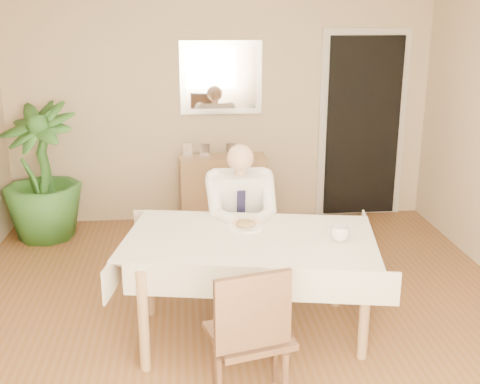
{
  "coord_description": "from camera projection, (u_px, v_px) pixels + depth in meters",
  "views": [
    {
      "loc": [
        -0.4,
        -3.87,
        2.26
      ],
      "look_at": [
        0.0,
        0.35,
        0.95
      ],
      "focal_mm": 45.0,
      "sensor_mm": 36.0,
      "label": 1
    }
  ],
  "objects": [
    {
      "name": "knife",
      "position": [
        252.0,
        227.0,
        4.22
      ],
      "size": [
        0.01,
        0.13,
        0.01
      ],
      "primitive_type": "cylinder",
      "rotation": [
        1.57,
        0.0,
        0.0
      ],
      "color": "silver",
      "rests_on": "dining_table"
    },
    {
      "name": "room",
      "position": [
        245.0,
        157.0,
        4.0
      ],
      "size": [
        5.0,
        5.02,
        2.6
      ],
      "color": "brown",
      "rests_on": "ground"
    },
    {
      "name": "chair_far",
      "position": [
        238.0,
        231.0,
        5.03
      ],
      "size": [
        0.43,
        0.44,
        0.83
      ],
      "rotation": [
        0.0,
        0.0,
        -0.11
      ],
      "color": "#432C1A",
      "rests_on": "ground"
    },
    {
      "name": "sideboard",
      "position": [
        223.0,
        190.0,
        6.48
      ],
      "size": [
        0.95,
        0.4,
        0.74
      ],
      "primitive_type": "cube",
      "rotation": [
        0.0,
        0.0,
        0.09
      ],
      "color": "#A77D4E",
      "rests_on": "ground"
    },
    {
      "name": "potted_palm",
      "position": [
        41.0,
        173.0,
        5.96
      ],
      "size": [
        1.02,
        1.02,
        1.37
      ],
      "primitive_type": "imported",
      "rotation": [
        0.0,
        0.0,
        -0.42
      ],
      "color": "#285A20",
      "rests_on": "ground"
    },
    {
      "name": "dining_table",
      "position": [
        250.0,
        248.0,
        4.14
      ],
      "size": [
        1.9,
        1.32,
        0.75
      ],
      "rotation": [
        0.0,
        0.0,
        -0.18
      ],
      "color": "#A77D4E",
      "rests_on": "ground"
    },
    {
      "name": "doorway",
      "position": [
        362.0,
        127.0,
        6.58
      ],
      "size": [
        0.96,
        0.07,
        2.1
      ],
      "color": "beige",
      "rests_on": "ground"
    },
    {
      "name": "fork",
      "position": [
        240.0,
        227.0,
        4.22
      ],
      "size": [
        0.01,
        0.13,
        0.01
      ],
      "primitive_type": "cylinder",
      "rotation": [
        1.57,
        0.0,
        0.0
      ],
      "color": "silver",
      "rests_on": "dining_table"
    },
    {
      "name": "photo_frame_right",
      "position": [
        231.0,
        150.0,
        6.37
      ],
      "size": [
        0.1,
        0.02,
        0.14
      ],
      "primitive_type": "cube",
      "color": "silver",
      "rests_on": "sideboard"
    },
    {
      "name": "plate",
      "position": [
        245.0,
        227.0,
        4.28
      ],
      "size": [
        0.26,
        0.26,
        0.02
      ],
      "primitive_type": "cylinder",
      "color": "white",
      "rests_on": "dining_table"
    },
    {
      "name": "food",
      "position": [
        245.0,
        224.0,
        4.27
      ],
      "size": [
        0.14,
        0.14,
        0.06
      ],
      "primitive_type": "ellipsoid",
      "color": "brown",
      "rests_on": "dining_table"
    },
    {
      "name": "photo_frame_left",
      "position": [
        187.0,
        149.0,
        6.39
      ],
      "size": [
        0.1,
        0.02,
        0.14
      ],
      "primitive_type": "cube",
      "color": "silver",
      "rests_on": "sideboard"
    },
    {
      "name": "photo_frame_center",
      "position": [
        205.0,
        150.0,
        6.35
      ],
      "size": [
        0.1,
        0.02,
        0.14
      ],
      "primitive_type": "cube",
      "color": "silver",
      "rests_on": "sideboard"
    },
    {
      "name": "chair_near",
      "position": [
        251.0,
        332.0,
        3.37
      ],
      "size": [
        0.53,
        0.54,
        0.92
      ],
      "rotation": [
        0.0,
        0.0,
        0.26
      ],
      "color": "#432C1A",
      "rests_on": "ground"
    },
    {
      "name": "window",
      "position": [
        340.0,
        323.0,
        1.61
      ],
      "size": [
        1.34,
        0.04,
        1.44
      ],
      "color": "beige",
      "rests_on": "room"
    },
    {
      "name": "coffee_mug",
      "position": [
        340.0,
        233.0,
        4.04
      ],
      "size": [
        0.16,
        0.16,
        0.1
      ],
      "primitive_type": "imported",
      "rotation": [
        0.0,
        0.0,
        0.38
      ],
      "color": "white",
      "rests_on": "dining_table"
    },
    {
      "name": "seated_man",
      "position": [
        241.0,
        216.0,
        4.7
      ],
      "size": [
        0.48,
        0.72,
        1.24
      ],
      "color": "white",
      "rests_on": "ground"
    },
    {
      "name": "mirror",
      "position": [
        221.0,
        78.0,
        6.28
      ],
      "size": [
        0.86,
        0.04,
        0.76
      ],
      "color": "silver",
      "rests_on": "room"
    }
  ]
}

